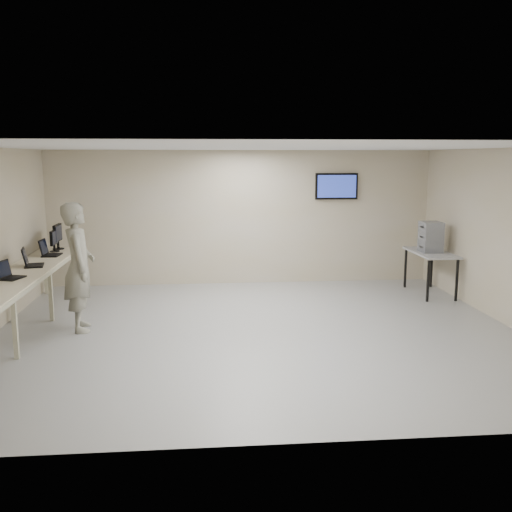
{
  "coord_description": "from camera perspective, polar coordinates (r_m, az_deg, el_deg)",
  "views": [
    {
      "loc": [
        -0.79,
        -8.41,
        2.65
      ],
      "look_at": [
        0.0,
        0.2,
        1.15
      ],
      "focal_mm": 40.0,
      "sensor_mm": 36.0,
      "label": 1
    }
  ],
  "objects": [
    {
      "name": "room",
      "position": [
        8.6,
        0.31,
        1.55
      ],
      "size": [
        8.01,
        7.01,
        2.81
      ],
      "color": "#969693",
      "rests_on": "ground"
    },
    {
      "name": "workbench",
      "position": [
        9.05,
        -23.15,
        -2.59
      ],
      "size": [
        0.76,
        6.0,
        0.9
      ],
      "color": "beige",
      "rests_on": "ground"
    },
    {
      "name": "laptop_2",
      "position": [
        9.06,
        -23.55,
        -1.68
      ],
      "size": [
        0.38,
        0.41,
        0.27
      ],
      "rotation": [
        0.0,
        0.0,
        -0.31
      ],
      "color": "black",
      "rests_on": "workbench"
    },
    {
      "name": "laptop_3",
      "position": [
        9.96,
        -21.65,
        -0.52
      ],
      "size": [
        0.39,
        0.44,
        0.3
      ],
      "rotation": [
        0.0,
        0.0,
        0.2
      ],
      "color": "black",
      "rests_on": "workbench"
    },
    {
      "name": "laptop_4",
      "position": [
        10.91,
        -20.06,
        0.42
      ],
      "size": [
        0.33,
        0.4,
        0.3
      ],
      "rotation": [
        0.0,
        0.0,
        -0.04
      ],
      "color": "black",
      "rests_on": "workbench"
    },
    {
      "name": "monitor_near",
      "position": [
        11.33,
        -19.55,
        1.64
      ],
      "size": [
        0.18,
        0.41,
        0.41
      ],
      "color": "black",
      "rests_on": "workbench"
    },
    {
      "name": "monitor_far",
      "position": [
        11.6,
        -19.22,
        2.06
      ],
      "size": [
        0.22,
        0.49,
        0.48
      ],
      "color": "black",
      "rests_on": "workbench"
    },
    {
      "name": "soldier",
      "position": [
        9.13,
        -17.3,
        -1.05
      ],
      "size": [
        0.62,
        0.81,
        1.99
      ],
      "primitive_type": "imported",
      "rotation": [
        0.0,
        0.0,
        1.78
      ],
      "color": "gray",
      "rests_on": "ground"
    },
    {
      "name": "side_table",
      "position": [
        11.6,
        17.08,
        0.05
      ],
      "size": [
        0.65,
        1.4,
        0.84
      ],
      "color": "#9C9C9C",
      "rests_on": "ground"
    },
    {
      "name": "storage_bins",
      "position": [
        11.53,
        17.08,
        1.84
      ],
      "size": [
        0.37,
        0.41,
        0.59
      ],
      "color": "gray",
      "rests_on": "side_table"
    }
  ]
}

